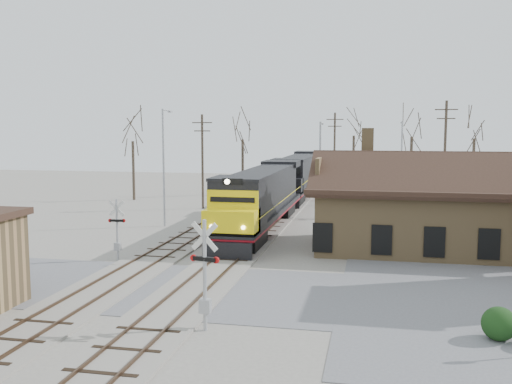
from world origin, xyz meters
TOP-DOWN VIEW (x-y plane):
  - ground at (0.00, 0.00)m, footprint 140.00×140.00m
  - road at (0.00, 0.00)m, footprint 60.00×9.00m
  - track_main at (0.00, 15.00)m, footprint 3.40×90.00m
  - track_siding at (-4.50, 15.00)m, footprint 3.40×90.00m
  - depot at (11.99, 12.00)m, footprint 15.20×9.31m
  - locomotive_lead at (0.00, 16.42)m, footprint 3.26×21.83m
  - locomotive_trailing at (0.00, 38.53)m, footprint 3.26×21.83m
  - crossbuck_near at (2.10, -5.31)m, footprint 1.24×0.35m
  - crossbuck_far at (-6.49, 5.11)m, footprint 1.06×0.28m
  - hedge_a at (13.14, -4.11)m, footprint 1.28×1.28m
  - streetlight_a at (-8.00, 17.07)m, footprint 0.25×2.04m
  - streetlight_b at (3.84, 23.91)m, footprint 0.25×2.04m
  - streetlight_c at (11.29, 35.78)m, footprint 0.25×2.04m
  - utility_pole_a at (-7.95, 27.33)m, footprint 2.00×0.24m
  - utility_pole_b at (3.86, 42.08)m, footprint 2.00×0.24m
  - utility_pole_c at (14.71, 27.76)m, footprint 2.00×0.24m
  - tree_a at (-17.44, 32.43)m, footprint 4.31×4.31m
  - tree_b at (-6.80, 39.81)m, footprint 4.36×4.36m
  - tree_c at (5.85, 49.06)m, footprint 4.61×4.61m
  - tree_d at (12.55, 40.00)m, footprint 4.63×4.63m
  - tree_e at (19.21, 40.27)m, footprint 4.50×4.50m

SIDE VIEW (x-z plane):
  - ground at x=0.00m, z-range 0.00..0.00m
  - road at x=0.00m, z-range 0.00..0.03m
  - track_main at x=0.00m, z-range -0.05..0.19m
  - track_siding at x=-4.50m, z-range -0.05..0.19m
  - hedge_a at x=13.14m, z-range 0.00..1.28m
  - crossbuck_far at x=-6.49m, z-range -0.09..3.61m
  - crossbuck_near at x=2.10m, z-range -0.16..4.24m
  - depot at x=11.99m, z-range -1.54..6.36m
  - locomotive_trailing at x=0.00m, z-range 0.25..4.84m
  - locomotive_lead at x=0.00m, z-range 0.12..4.97m
  - streetlight_b at x=3.84m, z-range 0.53..8.98m
  - utility_pole_a at x=-7.95m, z-range 0.22..9.43m
  - streetlight_c at x=11.29m, z-range 0.53..9.17m
  - utility_pole_b at x=3.86m, z-range 0.22..9.92m
  - streetlight_a at x=-8.00m, z-range 0.54..9.95m
  - utility_pole_c at x=14.71m, z-range 0.23..10.57m
  - tree_a at x=-17.44m, z-range 2.24..12.80m
  - tree_b at x=-6.80m, z-range 2.26..12.95m
  - tree_e at x=19.21m, z-range 2.34..13.35m
  - tree_c at x=5.85m, z-range 2.40..13.68m
  - tree_d at x=12.55m, z-range 2.40..13.74m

